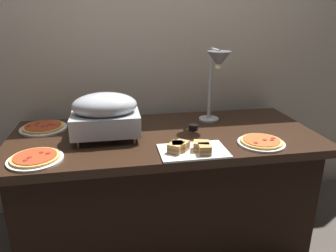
{
  "coord_description": "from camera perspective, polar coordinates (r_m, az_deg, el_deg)",
  "views": [
    {
      "loc": [
        -0.31,
        -1.85,
        1.47
      ],
      "look_at": [
        0.02,
        0.0,
        0.81
      ],
      "focal_mm": 34.26,
      "sensor_mm": 36.0,
      "label": 1
    }
  ],
  "objects": [
    {
      "name": "ground_plane",
      "position": [
        2.38,
        -0.55,
        -18.73
      ],
      "size": [
        8.0,
        8.0,
        0.0
      ],
      "primitive_type": "plane",
      "color": "#4C443D"
    },
    {
      "name": "heat_lamp",
      "position": [
        2.09,
        8.7,
        10.27
      ],
      "size": [
        0.15,
        0.3,
        0.5
      ],
      "color": "#B7BABF",
      "rests_on": "buffet_table"
    },
    {
      "name": "buffet_table",
      "position": [
        2.17,
        -0.58,
        -10.69
      ],
      "size": [
        1.9,
        0.84,
        0.76
      ],
      "color": "black",
      "rests_on": "ground_plane"
    },
    {
      "name": "back_wall",
      "position": [
        2.39,
        -2.72,
        12.84
      ],
      "size": [
        4.4,
        0.04,
        2.4
      ],
      "primitive_type": "cube",
      "color": "#B7A893",
      "rests_on": "ground_plane"
    },
    {
      "name": "pizza_plate_center",
      "position": [
        2.23,
        -21.29,
        -0.25
      ],
      "size": [
        0.3,
        0.3,
        0.03
      ],
      "color": "white",
      "rests_on": "buffet_table"
    },
    {
      "name": "chafing_dish",
      "position": [
        1.91,
        -11.11,
        2.16
      ],
      "size": [
        0.4,
        0.28,
        0.28
      ],
      "color": "#B7BABF",
      "rests_on": "buffet_table"
    },
    {
      "name": "sandwich_platter",
      "position": [
        1.74,
        4.04,
        -4.05
      ],
      "size": [
        0.37,
        0.24,
        0.06
      ],
      "color": "white",
      "rests_on": "buffet_table"
    },
    {
      "name": "sauce_cup_near",
      "position": [
        2.07,
        4.51,
        -0.23
      ],
      "size": [
        0.06,
        0.06,
        0.03
      ],
      "color": "black",
      "rests_on": "buffet_table"
    },
    {
      "name": "pizza_plate_front",
      "position": [
        1.92,
        16.25,
        -2.77
      ],
      "size": [
        0.27,
        0.27,
        0.03
      ],
      "color": "white",
      "rests_on": "buffet_table"
    },
    {
      "name": "pizza_plate_raised_stand",
      "position": [
        1.78,
        -22.54,
        -5.35
      ],
      "size": [
        0.28,
        0.28,
        0.03
      ],
      "color": "white",
      "rests_on": "buffet_table"
    }
  ]
}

